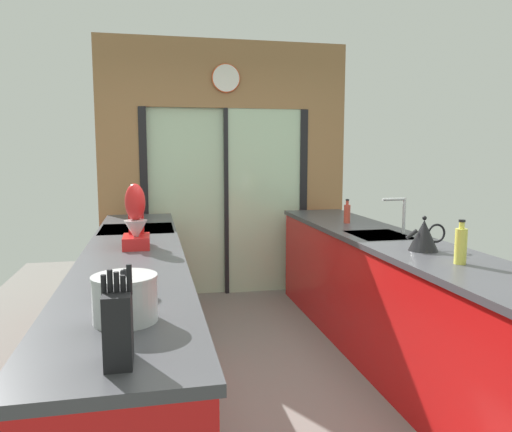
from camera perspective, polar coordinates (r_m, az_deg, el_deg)
ground_plane at (r=3.86m, az=0.78°, el=-16.29°), size 5.04×7.60×0.02m
back_wall_unit at (r=5.30m, az=-3.53°, el=7.23°), size 2.64×0.12×2.70m
left_counter_run at (r=3.17m, az=-13.91°, el=-12.66°), size 0.62×3.80×0.92m
right_counter_run at (r=3.73m, az=15.82°, el=-9.65°), size 0.62×3.80×0.92m
sink_faucet at (r=3.89m, az=16.38°, el=0.67°), size 0.19×0.02×0.28m
oven_range at (r=4.24m, az=-13.41°, el=-7.63°), size 0.60×0.60×0.92m
mixing_bowl at (r=2.21m, az=-14.48°, el=-7.94°), size 0.17×0.17×0.08m
knife_block at (r=1.53m, az=-15.67°, el=-12.20°), size 0.09×0.14×0.30m
stand_mixer at (r=3.29m, az=-13.74°, el=-0.82°), size 0.17×0.27×0.42m
stock_pot at (r=1.89m, az=-14.93°, el=-9.20°), size 0.24×0.24×0.20m
kettle at (r=3.28m, az=18.88°, el=-2.12°), size 0.27×0.19×0.22m
soap_bottle_near at (r=2.97m, az=22.63°, el=-3.14°), size 0.07×0.07×0.25m
soap_bottle_far at (r=4.39m, az=10.50°, el=0.32°), size 0.06×0.06×0.21m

